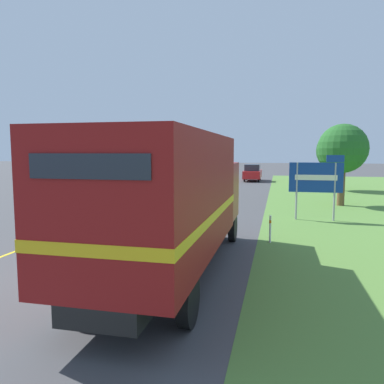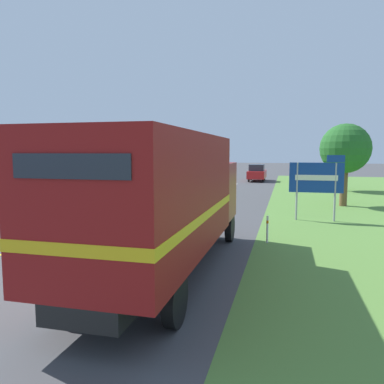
% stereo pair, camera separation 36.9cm
% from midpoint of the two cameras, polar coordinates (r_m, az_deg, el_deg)
% --- Properties ---
extents(ground_plane, '(200.00, 200.00, 0.00)m').
position_cam_midpoint_polar(ground_plane, '(10.66, -13.04, -11.12)').
color(ground_plane, '#444447').
extents(edge_line_yellow, '(0.12, 55.79, 0.01)m').
position_cam_midpoint_polar(edge_line_yellow, '(24.53, -6.72, -1.24)').
color(edge_line_yellow, yellow).
rests_on(edge_line_yellow, ground).
extents(centre_dash_near, '(0.12, 2.60, 0.01)m').
position_cam_midpoint_polar(centre_dash_near, '(10.80, -12.65, -10.87)').
color(centre_dash_near, white).
rests_on(centre_dash_near, ground).
extents(centre_dash_mid_a, '(0.12, 2.60, 0.01)m').
position_cam_midpoint_polar(centre_dash_mid_a, '(16.82, -2.86, -4.60)').
color(centre_dash_mid_a, white).
rests_on(centre_dash_mid_a, ground).
extents(centre_dash_mid_b, '(0.12, 2.60, 0.01)m').
position_cam_midpoint_polar(centre_dash_mid_b, '(23.16, 1.60, -1.64)').
color(centre_dash_mid_b, white).
rests_on(centre_dash_mid_b, ground).
extents(centre_dash_far, '(0.12, 2.60, 0.01)m').
position_cam_midpoint_polar(centre_dash_far, '(29.61, 4.13, 0.05)').
color(centre_dash_far, white).
rests_on(centre_dash_far, ground).
extents(centre_dash_farthest, '(0.12, 2.60, 0.01)m').
position_cam_midpoint_polar(centre_dash_farthest, '(36.12, 5.75, 1.13)').
color(centre_dash_farthest, white).
rests_on(centre_dash_farthest, ground).
extents(horse_trailer_truck, '(2.48, 8.92, 3.54)m').
position_cam_midpoint_polar(horse_trailer_truck, '(9.33, -4.24, -0.95)').
color(horse_trailer_truck, black).
rests_on(horse_trailer_truck, ground).
extents(lead_car_white, '(1.80, 4.18, 1.96)m').
position_cam_midpoint_polar(lead_car_white, '(26.71, -1.10, 1.51)').
color(lead_car_white, black).
rests_on(lead_car_white, ground).
extents(lead_car_red_ahead, '(1.80, 4.52, 1.82)m').
position_cam_midpoint_polar(lead_car_red_ahead, '(40.90, 8.95, 2.96)').
color(lead_car_red_ahead, black).
rests_on(lead_car_red_ahead, ground).
extents(highway_sign, '(2.37, 0.09, 2.99)m').
position_cam_midpoint_polar(highway_sign, '(17.94, 17.93, 1.93)').
color(highway_sign, '#9E9EA3').
rests_on(highway_sign, ground).
extents(roadside_tree_near, '(2.84, 2.84, 4.75)m').
position_cam_midpoint_polar(roadside_tree_near, '(23.40, 21.56, 6.10)').
color(roadside_tree_near, brown).
rests_on(roadside_tree_near, ground).
extents(roadside_tree_mid, '(3.33, 3.33, 4.91)m').
position_cam_midpoint_polar(roadside_tree_mid, '(32.53, 20.98, 5.89)').
color(roadside_tree_mid, brown).
rests_on(roadside_tree_mid, ground).
extents(delineator_post, '(0.08, 0.08, 0.95)m').
position_cam_midpoint_polar(delineator_post, '(13.23, 11.04, -5.45)').
color(delineator_post, white).
rests_on(delineator_post, ground).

